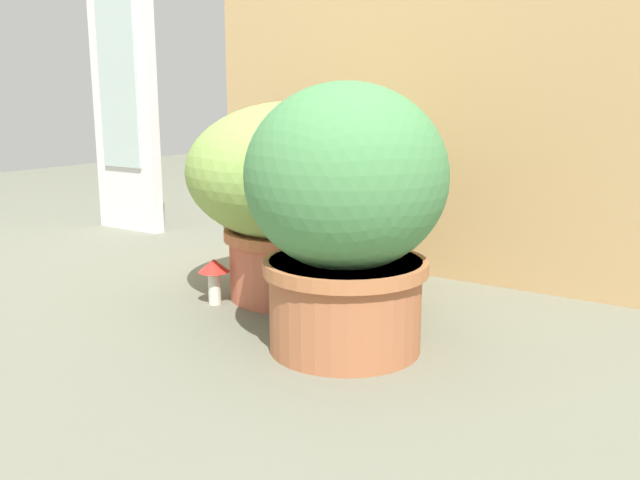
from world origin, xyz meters
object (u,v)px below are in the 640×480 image
at_px(mushroom_ornament_pink, 295,270).
at_px(cat, 333,281).
at_px(leafy_planter, 346,210).
at_px(grass_planter, 293,188).
at_px(mushroom_ornament_red, 214,272).

bearing_deg(mushroom_ornament_pink, cat, -28.70).
bearing_deg(cat, leafy_planter, -19.17).
bearing_deg(cat, mushroom_ornament_pink, 151.30).
bearing_deg(grass_planter, mushroom_ornament_red, -125.65).
bearing_deg(grass_planter, cat, -40.49).
bearing_deg(mushroom_ornament_pink, mushroom_ornament_red, -173.91).
bearing_deg(cat, mushroom_ornament_red, 170.64).
relative_size(grass_planter, mushroom_ornament_red, 4.60).
distance_m(leafy_planter, mushroom_ornament_red, 0.44).
distance_m(cat, mushroom_ornament_pink, 0.17).
distance_m(leafy_planter, cat, 0.15).
bearing_deg(leafy_planter, mushroom_ornament_red, 169.71).
xyz_separation_m(grass_planter, mushroom_ornament_red, (-0.11, -0.15, -0.18)).
relative_size(mushroom_ornament_pink, mushroom_ornament_red, 1.39).
distance_m(grass_planter, leafy_planter, 0.36).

